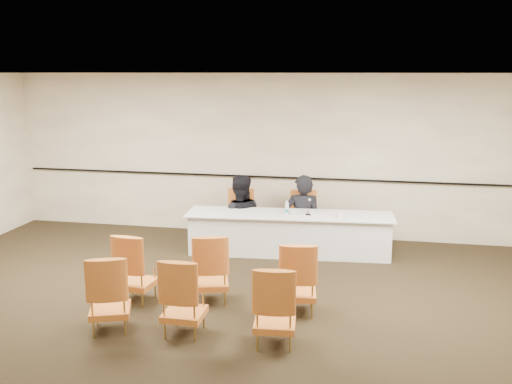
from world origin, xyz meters
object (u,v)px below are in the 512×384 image
at_px(panelist_main_chair, 303,219).
at_px(aud_chair_front_mid, 211,267).
at_px(panelist_second, 239,223).
at_px(aud_chair_back_mid, 184,296).
at_px(aud_chair_back_right, 275,305).
at_px(water_bottle, 287,208).
at_px(aud_chair_back_left, 109,292).
at_px(panel_table, 289,234).
at_px(panelist_main, 303,224).
at_px(panelist_second_chair, 239,217).
at_px(drinking_glass, 293,211).
at_px(coffee_cup, 340,214).
at_px(aud_chair_front_right, 298,277).
at_px(microphone, 308,208).
at_px(aud_chair_front_left, 136,267).

height_order(panelist_main_chair, aud_chair_front_mid, same).
relative_size(panelist_second, aud_chair_back_mid, 1.84).
xyz_separation_m(aud_chair_back_mid, aud_chair_back_right, (1.08, -0.05, 0.00)).
xyz_separation_m(water_bottle, aud_chair_back_left, (-1.64, -3.28, -0.33)).
height_order(panel_table, aud_chair_back_mid, aud_chair_back_mid).
bearing_deg(panelist_main, aud_chair_back_mid, 71.86).
bearing_deg(panelist_second_chair, drinking_glass, -29.13).
relative_size(panelist_second_chair, coffee_cup, 7.58).
height_order(panelist_second, aud_chair_back_right, panelist_second).
bearing_deg(panelist_second_chair, aud_chair_back_left, -105.13).
relative_size(panel_table, panelist_second, 1.97).
bearing_deg(panelist_main_chair, aud_chair_back_left, -119.96).
relative_size(panelist_main, aud_chair_front_right, 1.89).
relative_size(panel_table, aud_chair_front_right, 3.63).
bearing_deg(aud_chair_back_mid, panel_table, 76.25).
bearing_deg(panelist_main_chair, water_bottle, -113.90).
bearing_deg(aud_chair_back_mid, panelist_second_chair, 92.67).
bearing_deg(coffee_cup, aud_chair_front_right, -99.76).
bearing_deg(panelist_second, microphone, 149.33).
bearing_deg(microphone, panelist_second_chair, 160.32).
height_order(drinking_glass, aud_chair_front_mid, aud_chair_front_mid).
xyz_separation_m(aud_chair_front_left, aud_chair_front_right, (2.17, 0.06, 0.00)).
bearing_deg(panelist_main_chair, panel_table, -111.28).
distance_m(panel_table, water_bottle, 0.46).
distance_m(panelist_main_chair, microphone, 0.68).
height_order(microphone, water_bottle, microphone).
height_order(coffee_cup, aud_chair_back_left, aud_chair_back_left).
relative_size(coffee_cup, aud_chair_back_left, 0.13).
bearing_deg(panelist_second_chair, aud_chair_front_mid, -89.65).
relative_size(panelist_main_chair, water_bottle, 4.09).
distance_m(panelist_main, panelist_second, 1.13).
relative_size(panelist_main, aud_chair_front_mid, 1.89).
bearing_deg(panel_table, aud_chair_front_left, -129.81).
bearing_deg(aud_chair_back_right, drinking_glass, 88.41).
bearing_deg(aud_chair_front_right, panelist_main_chair, 88.06).
relative_size(panel_table, aud_chair_front_left, 3.63).
bearing_deg(panelist_main, panel_table, 69.04).
distance_m(panelist_main, aud_chair_back_right, 3.84).
height_order(panelist_main_chair, aud_chair_back_mid, same).
bearing_deg(coffee_cup, panelist_second_chair, 163.10).
relative_size(panelist_second_chair, drinking_glass, 9.50).
xyz_separation_m(panelist_main, aud_chair_back_left, (-1.84, -3.86, 0.11)).
height_order(microphone, drinking_glass, microphone).
xyz_separation_m(aud_chair_front_mid, aud_chair_front_right, (1.19, -0.13, 0.00)).
height_order(panelist_main, aud_chair_back_mid, panelist_main).
distance_m(panel_table, aud_chair_back_mid, 3.34).
distance_m(panelist_main_chair, water_bottle, 0.70).
xyz_separation_m(panel_table, panelist_second_chair, (-0.97, 0.45, 0.13)).
bearing_deg(water_bottle, microphone, 1.58).
xyz_separation_m(panelist_main_chair, coffee_cup, (0.67, -0.64, 0.28)).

